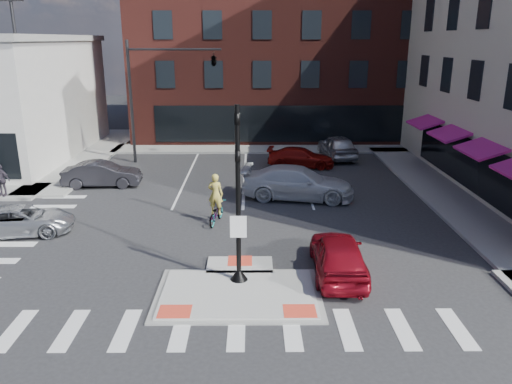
{
  "coord_description": "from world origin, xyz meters",
  "views": [
    {
      "loc": [
        0.47,
        -15.11,
        8.04
      ],
      "look_at": [
        0.62,
        4.52,
        2.0
      ],
      "focal_mm": 35.0,
      "sensor_mm": 36.0,
      "label": 1
    }
  ],
  "objects_px": {
    "bg_car_dark": "(102,174)",
    "bg_car_silver": "(337,146)",
    "bg_car_red": "(301,157)",
    "white_pickup": "(298,183)",
    "pedestrian_b": "(1,180)",
    "cyclist": "(216,207)",
    "red_sedan": "(338,255)",
    "silver_suv": "(21,220)"
  },
  "relations": [
    {
      "from": "red_sedan",
      "to": "bg_car_dark",
      "type": "xyz_separation_m",
      "value": [
        -11.56,
        11.21,
        -0.04
      ]
    },
    {
      "from": "red_sedan",
      "to": "white_pickup",
      "type": "height_order",
      "value": "white_pickup"
    },
    {
      "from": "white_pickup",
      "to": "pedestrian_b",
      "type": "relative_size",
      "value": 3.41
    },
    {
      "from": "bg_car_silver",
      "to": "cyclist",
      "type": "height_order",
      "value": "cyclist"
    },
    {
      "from": "silver_suv",
      "to": "bg_car_silver",
      "type": "height_order",
      "value": "bg_car_silver"
    },
    {
      "from": "bg_car_silver",
      "to": "bg_car_red",
      "type": "relative_size",
      "value": 1.11
    },
    {
      "from": "cyclist",
      "to": "pedestrian_b",
      "type": "bearing_deg",
      "value": -5.38
    },
    {
      "from": "white_pickup",
      "to": "cyclist",
      "type": "distance_m",
      "value": 5.45
    },
    {
      "from": "bg_car_silver",
      "to": "bg_car_red",
      "type": "distance_m",
      "value": 3.8
    },
    {
      "from": "bg_car_red",
      "to": "pedestrian_b",
      "type": "relative_size",
      "value": 2.54
    },
    {
      "from": "bg_car_dark",
      "to": "bg_car_red",
      "type": "distance_m",
      "value": 12.5
    },
    {
      "from": "bg_car_dark",
      "to": "bg_car_silver",
      "type": "xyz_separation_m",
      "value": [
        14.5,
        6.98,
        0.11
      ]
    },
    {
      "from": "silver_suv",
      "to": "bg_car_red",
      "type": "distance_m",
      "value": 17.54
    },
    {
      "from": "bg_car_silver",
      "to": "cyclist",
      "type": "relative_size",
      "value": 2.07
    },
    {
      "from": "silver_suv",
      "to": "bg_car_dark",
      "type": "height_order",
      "value": "bg_car_dark"
    },
    {
      "from": "white_pickup",
      "to": "cyclist",
      "type": "height_order",
      "value": "cyclist"
    },
    {
      "from": "red_sedan",
      "to": "cyclist",
      "type": "height_order",
      "value": "cyclist"
    },
    {
      "from": "cyclist",
      "to": "pedestrian_b",
      "type": "distance_m",
      "value": 12.07
    },
    {
      "from": "red_sedan",
      "to": "pedestrian_b",
      "type": "height_order",
      "value": "pedestrian_b"
    },
    {
      "from": "red_sedan",
      "to": "white_pickup",
      "type": "xyz_separation_m",
      "value": [
        -0.66,
        8.88,
        0.09
      ]
    },
    {
      "from": "red_sedan",
      "to": "bg_car_dark",
      "type": "distance_m",
      "value": 16.1
    },
    {
      "from": "white_pickup",
      "to": "bg_car_silver",
      "type": "distance_m",
      "value": 9.99
    },
    {
      "from": "bg_car_dark",
      "to": "pedestrian_b",
      "type": "distance_m",
      "value": 5.12
    },
    {
      "from": "silver_suv",
      "to": "pedestrian_b",
      "type": "height_order",
      "value": "pedestrian_b"
    },
    {
      "from": "pedestrian_b",
      "to": "bg_car_red",
      "type": "bearing_deg",
      "value": 33.28
    },
    {
      "from": "bg_car_red",
      "to": "pedestrian_b",
      "type": "xyz_separation_m",
      "value": [
        -16.29,
        -6.65,
        0.37
      ]
    },
    {
      "from": "silver_suv",
      "to": "red_sedan",
      "type": "relative_size",
      "value": 1.0
    },
    {
      "from": "red_sedan",
      "to": "bg_car_dark",
      "type": "bearing_deg",
      "value": -41.98
    },
    {
      "from": "red_sedan",
      "to": "bg_car_red",
      "type": "xyz_separation_m",
      "value": [
        0.14,
        15.64,
        -0.12
      ]
    },
    {
      "from": "red_sedan",
      "to": "pedestrian_b",
      "type": "distance_m",
      "value": 18.48
    },
    {
      "from": "cyclist",
      "to": "pedestrian_b",
      "type": "height_order",
      "value": "cyclist"
    },
    {
      "from": "bg_car_dark",
      "to": "cyclist",
      "type": "relative_size",
      "value": 1.86
    },
    {
      "from": "bg_car_red",
      "to": "red_sedan",
      "type": "bearing_deg",
      "value": -170.52
    },
    {
      "from": "silver_suv",
      "to": "pedestrian_b",
      "type": "relative_size",
      "value": 2.59
    },
    {
      "from": "white_pickup",
      "to": "bg_car_red",
      "type": "xyz_separation_m",
      "value": [
        0.8,
        6.76,
        -0.22
      ]
    },
    {
      "from": "red_sedan",
      "to": "cyclist",
      "type": "xyz_separation_m",
      "value": [
        -4.69,
        5.21,
        0.03
      ]
    },
    {
      "from": "bg_car_dark",
      "to": "bg_car_silver",
      "type": "relative_size",
      "value": 0.9
    },
    {
      "from": "bg_car_dark",
      "to": "bg_car_silver",
      "type": "distance_m",
      "value": 16.09
    },
    {
      "from": "red_sedan",
      "to": "bg_car_dark",
      "type": "height_order",
      "value": "red_sedan"
    },
    {
      "from": "silver_suv",
      "to": "red_sedan",
      "type": "bearing_deg",
      "value": -116.37
    },
    {
      "from": "white_pickup",
      "to": "bg_car_dark",
      "type": "distance_m",
      "value": 11.15
    },
    {
      "from": "silver_suv",
      "to": "bg_car_red",
      "type": "height_order",
      "value": "bg_car_red"
    }
  ]
}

